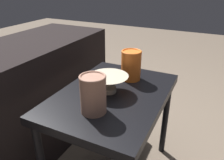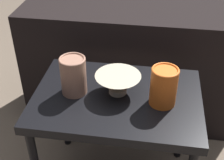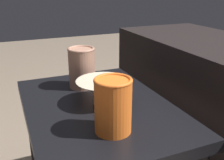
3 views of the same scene
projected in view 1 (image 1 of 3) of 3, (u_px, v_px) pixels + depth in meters
The scene contains 5 objects.
table at pixel (113, 104), 1.09m from camera, with size 0.70×0.49×0.55m.
couch_backdrop at pixel (26, 99), 1.39m from camera, with size 1.23×0.50×0.70m.
bowl at pixel (109, 82), 1.05m from camera, with size 0.19×0.19×0.09m.
vase_textured_left at pixel (94, 94), 0.88m from camera, with size 0.11×0.11×0.16m.
vase_colorful_right at pixel (131, 65), 1.17m from camera, with size 0.11×0.11×0.16m.
Camera 1 is at (-0.84, -0.41, 1.06)m, focal length 35.00 mm.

